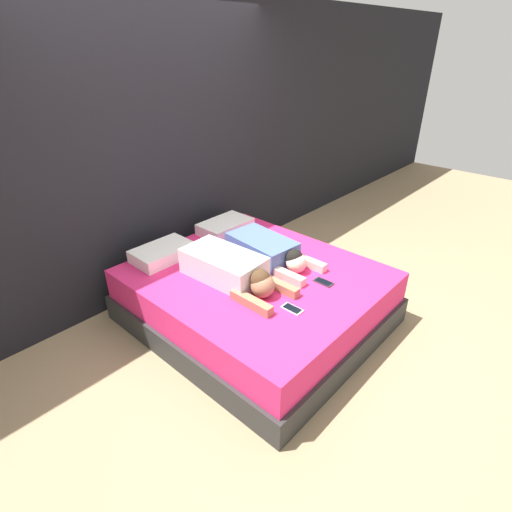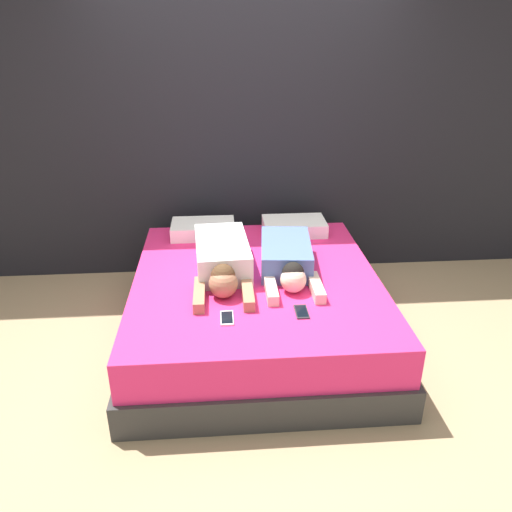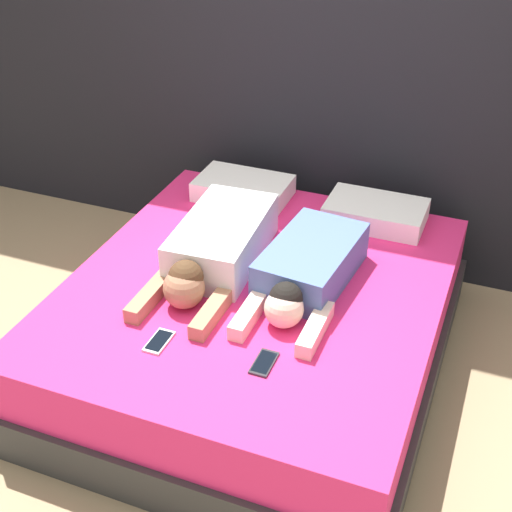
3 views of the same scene
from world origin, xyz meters
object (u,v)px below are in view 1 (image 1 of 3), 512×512
(cell_phone_left, at_px, (292,309))
(cell_phone_right, at_px, (324,282))
(bed, at_px, (256,296))
(person_right, at_px, (269,251))
(pillow_head_left, at_px, (163,253))
(person_left, at_px, (231,269))
(pillow_head_right, at_px, (225,226))

(cell_phone_left, height_order, cell_phone_right, same)
(bed, distance_m, person_right, 0.41)
(cell_phone_left, bearing_deg, cell_phone_right, 4.64)
(bed, relative_size, pillow_head_left, 3.82)
(pillow_head_left, distance_m, cell_phone_right, 1.42)
(person_left, bearing_deg, bed, -12.90)
(pillow_head_left, relative_size, person_left, 0.53)
(pillow_head_right, relative_size, person_right, 0.59)
(pillow_head_right, bearing_deg, person_right, -102.26)
(person_left, distance_m, cell_phone_right, 0.74)
(cell_phone_left, xyz_separation_m, cell_phone_right, (0.45, 0.04, 0.00))
(pillow_head_right, distance_m, cell_phone_right, 1.29)
(pillow_head_left, xyz_separation_m, pillow_head_right, (0.76, 0.00, 0.00))
(pillow_head_left, height_order, cell_phone_left, pillow_head_left)
(person_left, relative_size, person_right, 1.11)
(person_right, distance_m, cell_phone_left, 0.75)
(bed, distance_m, person_left, 0.42)
(person_right, bearing_deg, person_left, 179.48)
(pillow_head_left, bearing_deg, bed, -63.55)
(person_left, bearing_deg, pillow_head_left, 101.83)
(bed, bearing_deg, cell_phone_right, -65.08)
(pillow_head_left, height_order, cell_phone_right, pillow_head_left)
(person_right, bearing_deg, cell_phone_right, -88.62)
(bed, bearing_deg, pillow_head_left, 116.45)
(person_left, height_order, person_right, person_left)
(bed, distance_m, pillow_head_left, 0.91)
(person_right, xyz_separation_m, cell_phone_right, (0.01, -0.56, -0.09))
(person_left, bearing_deg, person_right, -0.52)
(pillow_head_left, xyz_separation_m, cell_phone_left, (0.16, -1.31, -0.05))
(cell_phone_left, relative_size, cell_phone_right, 1.00)
(pillow_head_right, relative_size, person_left, 0.53)
(pillow_head_left, xyz_separation_m, person_right, (0.61, -0.72, 0.04))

